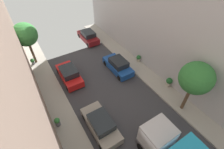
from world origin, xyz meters
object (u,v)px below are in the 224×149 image
potted_plant_1 (169,82)px  street_tree_1 (196,78)px  potted_plant_4 (139,58)px  potted_plant_3 (33,61)px  parked_car_left_3 (101,124)px  street_tree_0 (25,35)px  parked_car_right_3 (88,36)px  parked_car_right_2 (118,65)px  parked_car_left_4 (69,74)px  potted_plant_2 (57,122)px

potted_plant_1 → street_tree_1: bearing=-111.3°
street_tree_1 → potted_plant_4: size_ratio=6.28×
potted_plant_3 → parked_car_left_3: bearing=-76.3°
street_tree_0 → potted_plant_3: bearing=-143.7°
parked_car_left_3 → parked_car_right_3: (5.40, 13.57, 0.00)m
parked_car_left_3 → parked_car_right_2: same height
potted_plant_4 → parked_car_right_2: bearing=179.5°
parked_car_left_4 → parked_car_right_3: (5.40, 6.42, 0.00)m
potted_plant_1 → potted_plant_4: size_ratio=1.20×
street_tree_0 → potted_plant_2: 10.52m
parked_car_left_4 → street_tree_1: 12.34m
parked_car_right_3 → potted_plant_3: size_ratio=5.40×
parked_car_left_3 → street_tree_1: street_tree_1 is taller
parked_car_left_4 → parked_car_right_2: size_ratio=1.00×
parked_car_right_2 → potted_plant_2: bearing=-158.1°
street_tree_0 → potted_plant_3: (-0.37, -0.27, -3.34)m
parked_car_left_3 → street_tree_0: 12.87m
parked_car_right_3 → potted_plant_2: parked_car_right_3 is taller
parked_car_left_4 → potted_plant_3: parked_car_left_4 is taller
parked_car_left_3 → potted_plant_4: 10.13m
parked_car_left_4 → potted_plant_1: size_ratio=4.25×
parked_car_right_2 → potted_plant_3: 10.45m
parked_car_left_4 → parked_car_right_3: same height
potted_plant_4 → parked_car_left_3: bearing=-146.7°
parked_car_left_3 → parked_car_right_3: 14.60m
parked_car_right_2 → parked_car_left_3: bearing=-134.0°
parked_car_right_2 → potted_plant_4: parked_car_right_2 is taller
parked_car_right_2 → street_tree_0: bearing=140.2°
potted_plant_2 → parked_car_left_4: bearing=59.1°
street_tree_1 → potted_plant_2: 11.74m
parked_car_left_4 → street_tree_1: (7.40, -9.33, 3.24)m
parked_car_left_4 → street_tree_1: size_ratio=0.81×
parked_car_right_3 → street_tree_1: bearing=-82.8°
parked_car_left_3 → potted_plant_4: bearing=33.3°
street_tree_0 → potted_plant_3: street_tree_0 is taller
parked_car_left_4 → potted_plant_1: parked_car_left_4 is taller
parked_car_left_3 → parked_car_left_4: (0.00, 7.15, 0.00)m
parked_car_right_3 → potted_plant_1: size_ratio=4.25×
parked_car_right_3 → potted_plant_1: (3.07, -13.02, -0.02)m
street_tree_1 → potted_plant_2: street_tree_1 is taller
street_tree_0 → street_tree_1: street_tree_1 is taller
parked_car_left_3 → parked_car_right_3: size_ratio=1.00×
parked_car_right_2 → parked_car_right_3: (0.00, 7.98, 0.00)m
potted_plant_1 → potted_plant_2: bearing=171.6°
parked_car_right_2 → street_tree_0: (-7.94, 6.62, 3.20)m
potted_plant_1 → potted_plant_2: (-11.41, 1.69, -0.10)m
parked_car_left_3 → potted_plant_4: size_ratio=5.10×
parked_car_left_3 → potted_plant_1: 8.49m
parked_car_left_3 → potted_plant_1: parked_car_left_3 is taller
parked_car_left_3 → parked_car_left_4: 7.15m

